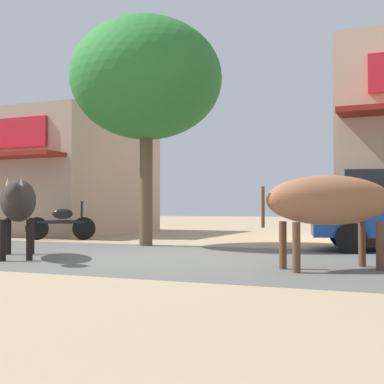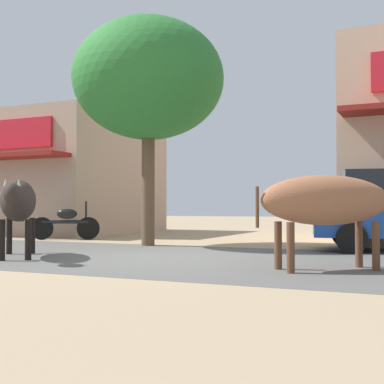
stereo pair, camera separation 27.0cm
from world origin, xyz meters
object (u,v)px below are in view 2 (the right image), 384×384
at_px(roadside_tree, 148,80).
at_px(cow_far_dark, 330,201).
at_px(parked_motorcycle, 66,223).
at_px(cow_near_brown, 18,202).

distance_m(roadside_tree, cow_far_dark, 6.39).
height_order(roadside_tree, parked_motorcycle, roadside_tree).
height_order(parked_motorcycle, cow_far_dark, cow_far_dark).
distance_m(parked_motorcycle, cow_near_brown, 5.16).
height_order(parked_motorcycle, cow_near_brown, cow_near_brown).
bearing_deg(cow_near_brown, roadside_tree, 78.28).
xyz_separation_m(parked_motorcycle, cow_near_brown, (2.41, -4.54, 0.53)).
distance_m(roadside_tree, cow_near_brown, 4.61).
bearing_deg(cow_far_dark, parked_motorcycle, 151.78).
xyz_separation_m(roadside_tree, parked_motorcycle, (-3.13, 1.03, -3.43)).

